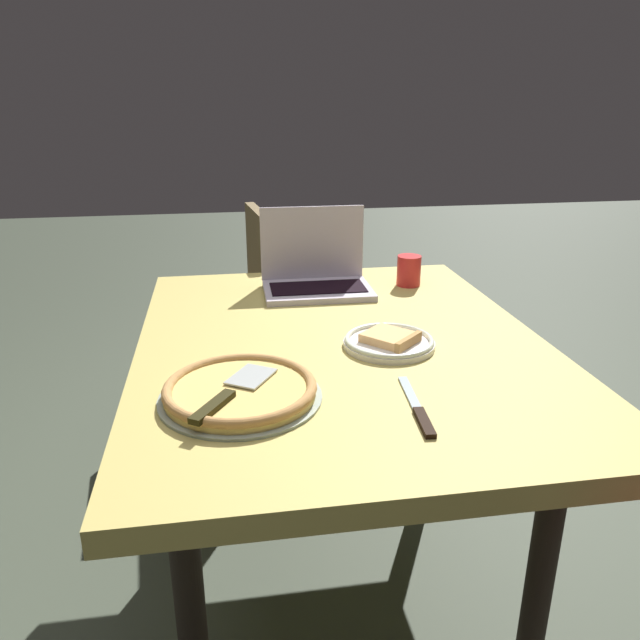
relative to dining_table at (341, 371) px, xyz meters
The scene contains 8 objects.
ground_plane 0.68m from the dining_table, ahead, with size 12.00×12.00×0.00m, color #424A3B.
dining_table is the anchor object (origin of this frame).
laptop 0.43m from the dining_table, behind, with size 0.22×0.32×0.24m.
pizza_plate 0.15m from the dining_table, 59.40° to the left, with size 0.22×0.22×0.04m.
pizza_tray 0.38m from the dining_table, 43.52° to the right, with size 0.32×0.32×0.04m.
table_knife 0.40m from the dining_table, 10.86° to the left, with size 0.24×0.04×0.01m.
drink_cup 0.52m from the dining_table, 144.50° to the left, with size 0.07×0.07×0.09m.
chair_near 0.95m from the dining_table, 164.13° to the right, with size 0.50×0.50×0.92m.
Camera 1 is at (1.35, -0.27, 1.33)m, focal length 34.27 mm.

